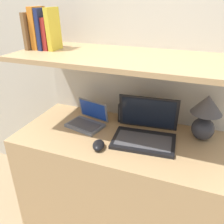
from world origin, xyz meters
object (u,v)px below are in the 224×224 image
object	(u,v)px
book_brown	(33,30)
book_yellow	(53,29)
table_lamp	(206,115)
book_red	(49,34)
laptop_large	(145,132)
computer_mouse	(99,145)
book_navy	(44,29)
laptop_small	(88,120)
router_box	(128,112)
book_orange	(38,28)

from	to	relation	value
book_brown	book_yellow	distance (m)	0.16
table_lamp	book_red	xyz separation A→B (m)	(-1.00, -0.09, 0.44)
laptop_large	computer_mouse	xyz separation A→B (m)	(-0.23, -0.20, -0.03)
computer_mouse	book_navy	bearing A→B (deg)	152.65
laptop_small	router_box	bearing A→B (deg)	32.48
table_lamp	book_brown	world-z (taller)	book_brown
book_brown	book_navy	bearing A→B (deg)	0.00
computer_mouse	laptop_small	bearing A→B (deg)	128.54
book_red	book_yellow	distance (m)	0.05
laptop_large	book_yellow	xyz separation A→B (m)	(-0.63, 0.04, 0.58)
book_navy	book_red	size ratio (longest dim) A/B	1.27
router_box	book_brown	size ratio (longest dim) A/B	0.62
table_lamp	book_orange	world-z (taller)	book_orange
book_red	laptop_small	bearing A→B (deg)	-1.15
laptop_large	book_brown	size ratio (longest dim) A/B	1.83
table_lamp	book_navy	xyz separation A→B (m)	(-1.03, -0.09, 0.46)
computer_mouse	book_navy	world-z (taller)	book_navy
laptop_small	book_brown	bearing A→B (deg)	179.22
book_navy	table_lamp	bearing A→B (deg)	5.24
router_box	book_yellow	xyz separation A→B (m)	(-0.45, -0.15, 0.56)
book_red	book_yellow	xyz separation A→B (m)	(0.04, 0.00, 0.03)
laptop_small	book_red	distance (m)	0.62
laptop_small	book_red	bearing A→B (deg)	178.85
router_box	book_yellow	bearing A→B (deg)	-161.61
book_navy	laptop_small	bearing A→B (deg)	-1.02
laptop_large	computer_mouse	distance (m)	0.31
table_lamp	computer_mouse	bearing A→B (deg)	-149.53
computer_mouse	book_red	xyz separation A→B (m)	(-0.43, 0.24, 0.58)
book_orange	book_yellow	bearing A→B (deg)	-0.00
table_lamp	laptop_small	size ratio (longest dim) A/B	1.07
table_lamp	router_box	world-z (taller)	table_lamp
book_navy	router_box	bearing A→B (deg)	16.10
laptop_small	book_yellow	world-z (taller)	book_yellow
computer_mouse	book_orange	world-z (taller)	book_orange
book_navy	book_red	distance (m)	0.04
laptop_small	book_orange	bearing A→B (deg)	179.12
book_brown	book_red	distance (m)	0.12
laptop_large	book_navy	distance (m)	0.91
book_orange	book_navy	distance (m)	0.04
book_orange	book_navy	size ratio (longest dim) A/B	1.03
book_navy	book_brown	bearing A→B (deg)	180.00
laptop_large	book_red	size ratio (longest dim) A/B	2.10
laptop_large	book_brown	world-z (taller)	book_brown
laptop_large	book_orange	size ratio (longest dim) A/B	1.61
router_box	book_orange	size ratio (longest dim) A/B	0.55
computer_mouse	book_red	world-z (taller)	book_red
book_yellow	book_orange	bearing A→B (deg)	180.00
book_brown	book_navy	distance (m)	0.09
table_lamp	computer_mouse	world-z (taller)	table_lamp
laptop_small	router_box	world-z (taller)	laptop_small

